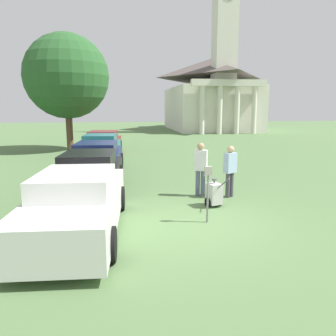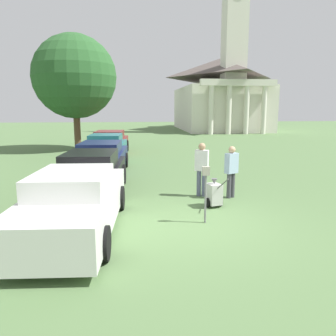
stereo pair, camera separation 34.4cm
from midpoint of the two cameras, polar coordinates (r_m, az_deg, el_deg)
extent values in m
plane|color=#517042|center=(8.36, 4.60, -9.58)|extent=(120.00, 120.00, 0.00)
cube|color=silver|center=(7.95, -16.53, -6.55)|extent=(2.13, 5.22, 0.82)
cube|color=silver|center=(7.59, -17.09, -2.39)|extent=(1.72, 2.25, 0.46)
cylinder|color=black|center=(9.70, -19.67, -5.23)|extent=(0.22, 0.69, 0.68)
cylinder|color=black|center=(9.40, -9.20, -5.24)|extent=(0.22, 0.69, 0.68)
cylinder|color=black|center=(6.85, -26.57, -12.28)|extent=(0.22, 0.69, 0.68)
cylinder|color=black|center=(6.42, -11.43, -12.90)|extent=(0.22, 0.69, 0.68)
cube|color=black|center=(11.08, -14.21, -1.79)|extent=(2.09, 5.09, 0.73)
cube|color=black|center=(10.78, -14.53, 1.25)|extent=(1.69, 2.19, 0.53)
cylinder|color=black|center=(12.77, -16.89, -1.22)|extent=(0.23, 0.76, 0.75)
cylinder|color=black|center=(12.52, -9.09, -1.13)|extent=(0.23, 0.76, 0.75)
cylinder|color=black|center=(9.86, -20.63, -4.84)|extent=(0.23, 0.76, 0.75)
cylinder|color=black|center=(9.52, -10.49, -4.85)|extent=(0.23, 0.76, 0.75)
cube|color=#19234C|center=(14.55, -12.84, 1.15)|extent=(2.19, 5.31, 0.76)
cube|color=#19234C|center=(14.26, -13.06, 3.43)|extent=(1.77, 2.29, 0.47)
cylinder|color=black|center=(16.31, -15.18, 1.25)|extent=(0.23, 0.72, 0.71)
cylinder|color=black|center=(16.07, -8.80, 1.36)|extent=(0.23, 0.72, 0.71)
cylinder|color=black|center=(13.20, -17.68, -0.99)|extent=(0.23, 0.72, 0.71)
cylinder|color=black|center=(12.91, -9.80, -0.90)|extent=(0.23, 0.72, 0.71)
cube|color=#23666B|center=(17.48, -12.12, 2.83)|extent=(2.05, 4.82, 0.82)
cube|color=#23666B|center=(17.22, -12.28, 4.90)|extent=(1.67, 2.08, 0.49)
cylinder|color=black|center=(19.07, -14.10, 2.64)|extent=(0.23, 0.76, 0.75)
cylinder|color=black|center=(18.86, -8.94, 2.75)|extent=(0.23, 0.76, 0.75)
cylinder|color=black|center=(16.22, -15.75, 1.24)|extent=(0.23, 0.76, 0.75)
cylinder|color=black|center=(15.98, -9.69, 1.35)|extent=(0.23, 0.76, 0.75)
cube|color=maroon|center=(20.49, -11.59, 3.87)|extent=(2.14, 5.29, 0.77)
cube|color=maroon|center=(20.22, -11.72, 5.60)|extent=(1.73, 2.27, 0.50)
cylinder|color=black|center=(22.21, -13.35, 3.74)|extent=(0.23, 0.75, 0.74)
cylinder|color=black|center=(22.01, -8.77, 3.84)|extent=(0.23, 0.75, 0.74)
cylinder|color=black|center=(19.07, -14.78, 2.60)|extent=(0.23, 0.75, 0.74)
cylinder|color=black|center=(18.84, -9.45, 2.72)|extent=(0.23, 0.75, 0.74)
cylinder|color=slate|center=(8.27, 5.73, -5.38)|extent=(0.05, 0.05, 1.22)
cube|color=gray|center=(8.11, 5.82, -0.47)|extent=(0.18, 0.09, 0.22)
cylinder|color=#515670|center=(10.77, 5.17, -2.67)|extent=(0.14, 0.14, 0.85)
cylinder|color=#515670|center=(10.80, 4.28, -2.61)|extent=(0.14, 0.14, 0.85)
cube|color=silver|center=(10.64, 4.78, 1.36)|extent=(0.47, 0.38, 0.67)
sphere|color=tan|center=(10.58, 4.82, 3.77)|extent=(0.23, 0.23, 0.23)
cylinder|color=#3F3F47|center=(10.81, 10.07, -2.85)|extent=(0.14, 0.14, 0.81)
cylinder|color=#3F3F47|center=(10.69, 9.46, -2.98)|extent=(0.14, 0.14, 0.81)
cube|color=#99B2CC|center=(10.60, 9.89, 0.90)|extent=(0.47, 0.40, 0.64)
sphere|color=tan|center=(10.54, 9.96, 3.20)|extent=(0.22, 0.22, 0.22)
cube|color=#B2B2AD|center=(9.69, 7.00, -4.44)|extent=(0.46, 0.52, 0.60)
cone|color=#59595B|center=(9.60, 7.05, -2.25)|extent=(0.18, 0.18, 0.16)
cylinder|color=#4C4C4C|center=(9.20, 8.52, -2.71)|extent=(0.18, 0.58, 0.43)
cylinder|color=black|center=(9.65, 5.88, -5.98)|extent=(0.12, 0.28, 0.28)
cylinder|color=black|center=(9.86, 8.04, -5.68)|extent=(0.12, 0.28, 0.28)
cube|color=silver|center=(44.69, 6.88, 10.20)|extent=(9.86, 14.98, 5.44)
pyramid|color=#564C47|center=(44.97, 7.03, 16.79)|extent=(10.05, 15.28, 2.45)
cylinder|color=silver|center=(36.12, 5.68, 9.96)|extent=(0.56, 0.56, 5.17)
cylinder|color=silver|center=(36.64, 8.71, 9.90)|extent=(0.56, 0.56, 5.17)
cylinder|color=silver|center=(37.26, 11.66, 9.81)|extent=(0.56, 0.56, 5.17)
cylinder|color=silver|center=(37.98, 14.49, 9.71)|extent=(0.56, 0.56, 5.17)
cube|color=silver|center=(37.03, 10.35, 14.40)|extent=(8.38, 0.70, 0.70)
cube|color=silver|center=(39.86, 9.61, 22.69)|extent=(2.40, 2.40, 11.93)
cylinder|color=brown|center=(23.39, -17.17, 6.10)|extent=(0.44, 0.44, 2.55)
sphere|color=#285628|center=(23.43, -17.66, 14.96)|extent=(5.53, 5.53, 5.53)
camera|label=1|loc=(0.17, -91.02, -0.19)|focal=35.00mm
camera|label=2|loc=(0.17, 88.98, 0.19)|focal=35.00mm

